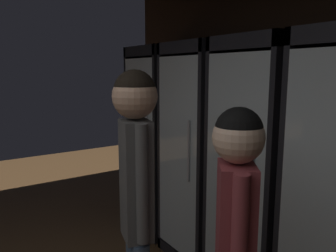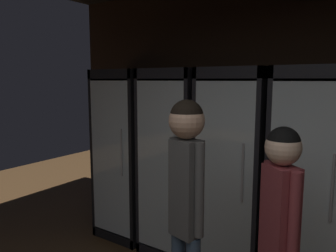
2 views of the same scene
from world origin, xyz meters
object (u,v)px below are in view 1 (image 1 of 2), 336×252
at_px(shopper_near, 136,185).
at_px(shopper_far, 235,245).
at_px(cooler_far_left, 167,142).
at_px(cooler_center, 266,173).
at_px(cooler_left, 207,154).

relative_size(shopper_near, shopper_far, 1.09).
xyz_separation_m(cooler_far_left, shopper_far, (2.00, -0.97, 0.05)).
bearing_deg(cooler_center, cooler_left, 179.94).
height_order(cooler_far_left, cooler_center, same).
height_order(shopper_near, shopper_far, shopper_near).
xyz_separation_m(shopper_near, shopper_far, (0.54, 0.17, -0.13)).
relative_size(cooler_far_left, shopper_near, 1.13).
xyz_separation_m(cooler_left, shopper_near, (0.79, -1.14, 0.17)).
distance_m(cooler_center, shopper_near, 1.16).
distance_m(cooler_far_left, cooler_center, 1.34).
bearing_deg(shopper_far, cooler_left, 143.88).
bearing_deg(shopper_far, shopper_near, -162.83).
distance_m(cooler_far_left, shopper_far, 2.23).
distance_m(cooler_far_left, shopper_near, 1.86).
xyz_separation_m(cooler_far_left, cooler_left, (0.67, -0.00, 0.01)).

